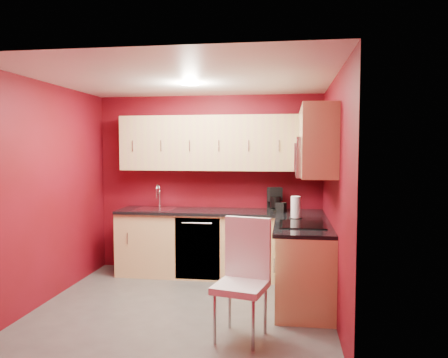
% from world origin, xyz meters
% --- Properties ---
extents(floor, '(3.20, 3.20, 0.00)m').
position_xyz_m(floor, '(0.00, 0.00, 0.00)').
color(floor, '#524F4D').
rests_on(floor, ground).
extents(ceiling, '(3.20, 3.20, 0.00)m').
position_xyz_m(ceiling, '(0.00, 0.00, 2.50)').
color(ceiling, white).
rests_on(ceiling, wall_back).
extents(wall_back, '(3.20, 0.00, 3.20)m').
position_xyz_m(wall_back, '(0.00, 1.50, 1.25)').
color(wall_back, maroon).
rests_on(wall_back, floor).
extents(wall_front, '(3.20, 0.00, 3.20)m').
position_xyz_m(wall_front, '(0.00, -1.50, 1.25)').
color(wall_front, maroon).
rests_on(wall_front, floor).
extents(wall_left, '(0.00, 3.00, 3.00)m').
position_xyz_m(wall_left, '(-1.60, 0.00, 1.25)').
color(wall_left, maroon).
rests_on(wall_left, floor).
extents(wall_right, '(0.00, 3.00, 3.00)m').
position_xyz_m(wall_right, '(1.60, 0.00, 1.25)').
color(wall_right, maroon).
rests_on(wall_right, floor).
extents(base_cabinets_back, '(2.80, 0.60, 0.87)m').
position_xyz_m(base_cabinets_back, '(0.20, 1.20, 0.43)').
color(base_cabinets_back, '#D3B478').
rests_on(base_cabinets_back, floor).
extents(base_cabinets_right, '(0.60, 1.30, 0.87)m').
position_xyz_m(base_cabinets_right, '(1.30, 0.25, 0.43)').
color(base_cabinets_right, '#D3B478').
rests_on(base_cabinets_right, floor).
extents(countertop_back, '(2.80, 0.63, 0.04)m').
position_xyz_m(countertop_back, '(0.20, 1.19, 0.89)').
color(countertop_back, black).
rests_on(countertop_back, base_cabinets_back).
extents(countertop_right, '(0.63, 1.27, 0.04)m').
position_xyz_m(countertop_right, '(1.29, 0.23, 0.89)').
color(countertop_right, black).
rests_on(countertop_right, base_cabinets_right).
extents(upper_cabinets_back, '(2.80, 0.35, 0.75)m').
position_xyz_m(upper_cabinets_back, '(0.20, 1.32, 1.83)').
color(upper_cabinets_back, tan).
rests_on(upper_cabinets_back, wall_back).
extents(upper_cabinets_right, '(0.35, 1.55, 0.75)m').
position_xyz_m(upper_cabinets_right, '(1.42, 0.44, 1.89)').
color(upper_cabinets_right, tan).
rests_on(upper_cabinets_right, wall_right).
extents(microwave, '(0.42, 0.76, 0.42)m').
position_xyz_m(microwave, '(1.39, 0.20, 1.66)').
color(microwave, silver).
rests_on(microwave, upper_cabinets_right).
extents(cooktop, '(0.50, 0.55, 0.01)m').
position_xyz_m(cooktop, '(1.28, 0.20, 0.92)').
color(cooktop, black).
rests_on(cooktop, countertop_right).
extents(sink, '(0.52, 0.42, 0.35)m').
position_xyz_m(sink, '(-0.70, 1.20, 0.94)').
color(sink, silver).
rests_on(sink, countertop_back).
extents(dishwasher_front, '(0.60, 0.02, 0.82)m').
position_xyz_m(dishwasher_front, '(-0.05, 0.91, 0.43)').
color(dishwasher_front, black).
rests_on(dishwasher_front, base_cabinets_back).
extents(downlight, '(0.20, 0.20, 0.01)m').
position_xyz_m(downlight, '(0.00, 0.30, 2.48)').
color(downlight, white).
rests_on(downlight, ceiling).
extents(coffee_maker, '(0.27, 0.30, 0.31)m').
position_xyz_m(coffee_maker, '(0.97, 1.25, 1.07)').
color(coffee_maker, black).
rests_on(coffee_maker, countertop_back).
extents(napkin_holder, '(0.15, 0.15, 0.12)m').
position_xyz_m(napkin_holder, '(1.03, 1.16, 0.97)').
color(napkin_holder, black).
rests_on(napkin_holder, countertop_back).
extents(paper_towel, '(0.20, 0.20, 0.27)m').
position_xyz_m(paper_towel, '(1.21, 0.64, 1.04)').
color(paper_towel, white).
rests_on(paper_towel, countertop_right).
extents(dining_chair, '(0.54, 0.55, 1.10)m').
position_xyz_m(dining_chair, '(0.70, -0.74, 0.55)').
color(dining_chair, silver).
rests_on(dining_chair, floor).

